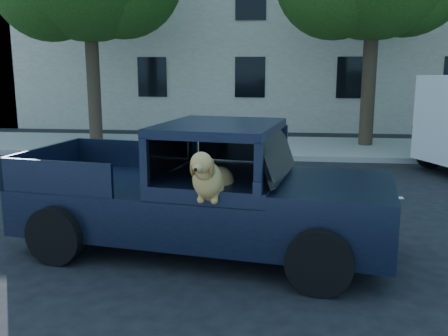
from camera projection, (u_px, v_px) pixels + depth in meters
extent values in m
plane|color=black|center=(120.00, 248.00, 7.34)|extent=(120.00, 120.00, 0.00)
cube|color=gray|center=(210.00, 146.00, 16.28)|extent=(60.00, 4.00, 0.15)
cylinder|color=#332619|center=(93.00, 79.00, 16.70)|extent=(0.44, 0.44, 4.40)
cylinder|color=#332619|center=(369.00, 80.00, 15.67)|extent=(0.44, 0.44, 4.40)
cube|color=beige|center=(300.00, 23.00, 22.16)|extent=(26.00, 6.00, 9.00)
cube|color=black|center=(203.00, 208.00, 7.14)|extent=(5.43, 2.77, 0.66)
cube|color=black|center=(336.00, 189.00, 6.57)|extent=(1.79, 2.20, 0.16)
cube|color=black|center=(220.00, 128.00, 6.84)|extent=(1.82, 2.13, 0.12)
cube|color=black|center=(277.00, 155.00, 6.70)|extent=(0.52, 1.73, 0.56)
cube|color=black|center=(225.00, 206.00, 6.56)|extent=(0.63, 0.63, 0.38)
cube|color=black|center=(257.00, 189.00, 5.56)|extent=(0.11, 0.06, 0.16)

